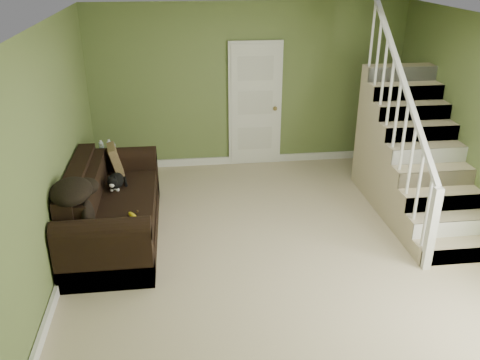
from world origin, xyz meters
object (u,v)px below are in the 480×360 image
object	(u,v)px
side_table	(112,176)
banana	(133,216)
sofa	(110,211)
cat	(116,181)

from	to	relation	value
side_table	banana	xyz separation A→B (m)	(0.43, -1.68, 0.22)
sofa	side_table	bearing A→B (deg)	95.41
cat	side_table	bearing A→B (deg)	106.99
sofa	banana	bearing A→B (deg)	-57.46
banana	side_table	bearing A→B (deg)	76.47
sofa	side_table	xyz separation A→B (m)	(-0.11, 1.18, -0.04)
sofa	banana	distance (m)	0.62
sofa	banana	size ratio (longest dim) A/B	10.97
side_table	banana	world-z (taller)	side_table
sofa	side_table	distance (m)	1.19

